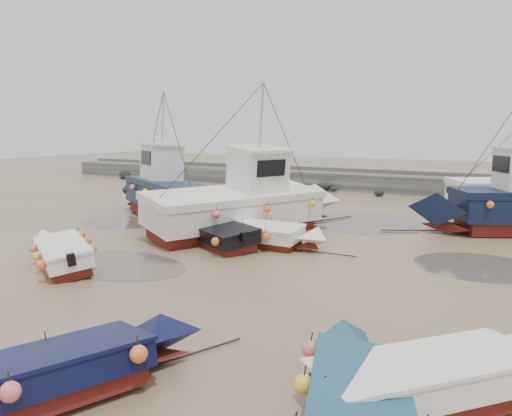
% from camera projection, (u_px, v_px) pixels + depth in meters
% --- Properties ---
extents(ground, '(120.00, 120.00, 0.00)m').
position_uv_depth(ground, '(234.00, 273.00, 15.34)').
color(ground, '#948059').
rests_on(ground, ground).
extents(seawall, '(60.00, 4.92, 1.50)m').
position_uv_depth(seawall, '(403.00, 184.00, 34.18)').
color(seawall, gray).
rests_on(seawall, ground).
extents(puddle_a, '(5.42, 5.42, 0.01)m').
position_uv_depth(puddle_a, '(114.00, 264.00, 16.38)').
color(puddle_a, '#524B42').
rests_on(puddle_a, ground).
extents(puddle_b, '(4.03, 4.03, 0.01)m').
position_uv_depth(puddle_b, '(478.00, 267.00, 16.08)').
color(puddle_b, '#524B42').
rests_on(puddle_b, ground).
extents(puddle_c, '(3.76, 3.76, 0.01)m').
position_uv_depth(puddle_c, '(119.00, 222.00, 23.60)').
color(puddle_c, '#524B42').
rests_on(puddle_c, ground).
extents(puddle_d, '(5.66, 5.66, 0.01)m').
position_uv_depth(puddle_d, '(370.00, 222.00, 23.69)').
color(puddle_d, '#524B42').
rests_on(puddle_d, ground).
extents(dinghy_0, '(5.27, 3.67, 1.43)m').
position_uv_depth(dinghy_0, '(63.00, 249.00, 16.15)').
color(dinghy_0, maroon).
rests_on(dinghy_0, ground).
extents(dinghy_1, '(3.29, 5.78, 1.43)m').
position_uv_depth(dinghy_1, '(57.00, 368.00, 8.14)').
color(dinghy_1, maroon).
rests_on(dinghy_1, ground).
extents(dinghy_2, '(2.51, 5.20, 1.43)m').
position_uv_depth(dinghy_2, '(353.00, 388.00, 7.47)').
color(dinghy_2, maroon).
rests_on(dinghy_2, ground).
extents(dinghy_3, '(4.56, 4.98, 1.43)m').
position_uv_depth(dinghy_3, '(449.00, 373.00, 7.97)').
color(dinghy_3, maroon).
rests_on(dinghy_3, ground).
extents(dinghy_4, '(5.81, 3.60, 1.43)m').
position_uv_depth(dinghy_4, '(213.00, 230.00, 19.19)').
color(dinghy_4, maroon).
rests_on(dinghy_4, ground).
extents(dinghy_5, '(5.32, 1.92, 1.43)m').
position_uv_depth(dinghy_5, '(271.00, 232.00, 18.64)').
color(dinghy_5, maroon).
rests_on(dinghy_5, ground).
extents(cabin_boat_0, '(8.88, 5.96, 6.22)m').
position_uv_depth(cabin_boat_0, '(162.00, 190.00, 24.89)').
color(cabin_boat_0, maroon).
rests_on(cabin_boat_0, ground).
extents(cabin_boat_1, '(6.11, 10.29, 6.22)m').
position_uv_depth(cabin_boat_1, '(246.00, 202.00, 21.08)').
color(cabin_boat_1, maroon).
rests_on(cabin_boat_1, ground).
extents(person, '(0.66, 0.48, 1.65)m').
position_uv_depth(person, '(264.00, 235.00, 20.79)').
color(person, '#182034').
rests_on(person, ground).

